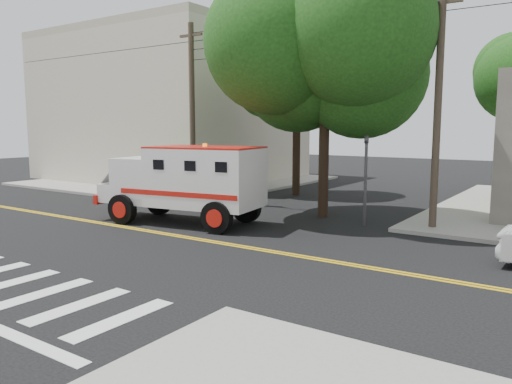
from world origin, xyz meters
The scene contains 11 objects.
ground centered at (0.00, 0.00, 0.00)m, with size 100.00×100.00×0.00m, color black.
sidewalk_nw centered at (-13.50, 13.50, 0.07)m, with size 17.00×17.00×0.15m, color gray.
building_left centered at (-15.50, 15.00, 5.15)m, with size 16.00×14.00×10.00m, color beige.
utility_pole_left centered at (-5.60, 6.00, 4.50)m, with size 0.28×0.28×9.00m, color #382D23.
utility_pole_right centered at (6.30, 6.20, 4.50)m, with size 0.28×0.28×9.00m, color #382D23.
tree_main centered at (1.94, 6.21, 7.20)m, with size 6.08×5.70×9.85m.
tree_left centered at (-2.68, 11.79, 5.73)m, with size 4.48×4.20×7.70m.
traffic_signal centered at (3.80, 5.60, 2.23)m, with size 0.15×0.18×3.60m.
accessibility_sign centered at (-6.20, 6.17, 1.37)m, with size 0.45×0.10×2.02m.
palm_planter centered at (-7.44, 6.62, 1.65)m, with size 3.52×2.63×2.36m.
armored_truck centered at (-2.44, 2.00, 1.80)m, with size 7.26×3.67×3.16m.
Camera 1 is at (11.27, -13.08, 3.96)m, focal length 35.00 mm.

